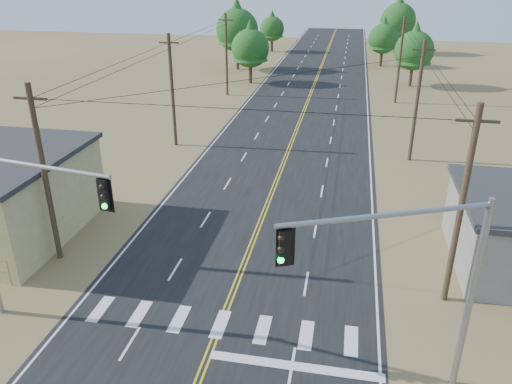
# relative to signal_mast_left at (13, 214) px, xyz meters

# --- Properties ---
(road) EXTENTS (15.00, 200.00, 0.02)m
(road) POSITION_rel_signal_mast_left_xyz_m (8.47, 23.42, -5.65)
(road) COLOR black
(road) RESTS_ON ground
(utility_pole_left_near) EXTENTS (1.80, 0.30, 10.00)m
(utility_pole_left_near) POSITION_rel_signal_mast_left_xyz_m (-2.03, 5.42, -0.55)
(utility_pole_left_near) COLOR #4C3826
(utility_pole_left_near) RESTS_ON ground
(utility_pole_left_mid) EXTENTS (1.80, 0.30, 10.00)m
(utility_pole_left_mid) POSITION_rel_signal_mast_left_xyz_m (-2.03, 25.42, -0.55)
(utility_pole_left_mid) COLOR #4C3826
(utility_pole_left_mid) RESTS_ON ground
(utility_pole_left_far) EXTENTS (1.80, 0.30, 10.00)m
(utility_pole_left_far) POSITION_rel_signal_mast_left_xyz_m (-2.03, 45.42, -0.55)
(utility_pole_left_far) COLOR #4C3826
(utility_pole_left_far) RESTS_ON ground
(utility_pole_right_near) EXTENTS (1.80, 0.30, 10.00)m
(utility_pole_right_near) POSITION_rel_signal_mast_left_xyz_m (18.97, 5.42, -0.55)
(utility_pole_right_near) COLOR #4C3826
(utility_pole_right_near) RESTS_ON ground
(utility_pole_right_mid) EXTENTS (1.80, 0.30, 10.00)m
(utility_pole_right_mid) POSITION_rel_signal_mast_left_xyz_m (18.97, 25.42, -0.55)
(utility_pole_right_mid) COLOR #4C3826
(utility_pole_right_mid) RESTS_ON ground
(utility_pole_right_far) EXTENTS (1.80, 0.30, 10.00)m
(utility_pole_right_far) POSITION_rel_signal_mast_left_xyz_m (18.97, 45.42, -0.55)
(utility_pole_right_far) COLOR #4C3826
(utility_pole_right_far) RESTS_ON ground
(signal_mast_left) EXTENTS (7.39, 1.57, 8.31)m
(signal_mast_left) POSITION_rel_signal_mast_left_xyz_m (0.00, 0.00, 0.00)
(signal_mast_left) COLOR gray
(signal_mast_left) RESTS_ON ground
(signal_mast_right) EXTENTS (7.01, 3.21, 8.19)m
(signal_mast_right) POSITION_rel_signal_mast_left_xyz_m (16.42, -1.22, -0.06)
(signal_mast_right) COLOR gray
(signal_mast_right) RESTS_ON ground
(tree_left_near) EXTENTS (5.23, 5.23, 8.72)m
(tree_left_near) POSITION_rel_signal_mast_left_xyz_m (-0.53, 53.03, -0.33)
(tree_left_near) COLOR #3F2D1E
(tree_left_near) RESTS_ON ground
(tree_left_mid) EXTENTS (6.58, 6.58, 10.97)m
(tree_left_mid) POSITION_rel_signal_mast_left_xyz_m (-4.59, 62.77, 1.05)
(tree_left_mid) COLOR #3F2D1E
(tree_left_mid) RESTS_ON ground
(tree_left_far) EXTENTS (4.63, 4.63, 7.71)m
(tree_left_far) POSITION_rel_signal_mast_left_xyz_m (-2.13, 81.76, -0.95)
(tree_left_far) COLOR #3F2D1E
(tree_left_far) RESTS_ON ground
(tree_right_near) EXTENTS (5.21, 5.21, 8.69)m
(tree_right_near) POSITION_rel_signal_mast_left_xyz_m (21.53, 55.19, -0.35)
(tree_right_near) COLOR #3F2D1E
(tree_right_near) RESTS_ON ground
(tree_right_mid) EXTENTS (4.77, 4.77, 7.96)m
(tree_right_mid) POSITION_rel_signal_mast_left_xyz_m (18.09, 70.05, -0.80)
(tree_right_mid) COLOR #3F2D1E
(tree_right_mid) RESTS_ON ground
(tree_right_far) EXTENTS (6.43, 6.43, 10.71)m
(tree_right_far) POSITION_rel_signal_mast_left_xyz_m (21.20, 84.18, 0.89)
(tree_right_far) COLOR #3F2D1E
(tree_right_far) RESTS_ON ground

